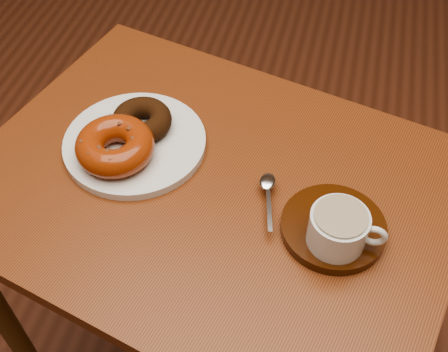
% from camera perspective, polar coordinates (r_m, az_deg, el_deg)
% --- Properties ---
extents(cafe_table, '(0.86, 0.72, 0.69)m').
position_cam_1_polar(cafe_table, '(0.95, -1.18, -4.95)').
color(cafe_table, brown).
rests_on(cafe_table, ground).
extents(donut_plate, '(0.24, 0.24, 0.01)m').
position_cam_1_polar(donut_plate, '(0.92, -9.04, 3.35)').
color(donut_plate, silver).
rests_on(donut_plate, cafe_table).
extents(donut_cinnamon, '(0.12, 0.12, 0.04)m').
position_cam_1_polar(donut_cinnamon, '(0.92, -8.35, 5.64)').
color(donut_cinnamon, black).
rests_on(donut_cinnamon, donut_plate).
extents(donut_caramel, '(0.12, 0.12, 0.05)m').
position_cam_1_polar(donut_caramel, '(0.88, -11.02, 3.04)').
color(donut_caramel, '#90340F').
rests_on(donut_caramel, donut_plate).
extents(saucer, '(0.16, 0.16, 0.02)m').
position_cam_1_polar(saucer, '(0.81, 11.02, -5.18)').
color(saucer, '#321506').
rests_on(saucer, cafe_table).
extents(coffee_cup, '(0.11, 0.08, 0.06)m').
position_cam_1_polar(coffee_cup, '(0.77, 11.61, -5.23)').
color(coffee_cup, silver).
rests_on(coffee_cup, saucer).
extents(teaspoon, '(0.04, 0.11, 0.01)m').
position_cam_1_polar(teaspoon, '(0.83, 4.48, -1.08)').
color(teaspoon, silver).
rests_on(teaspoon, saucer).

